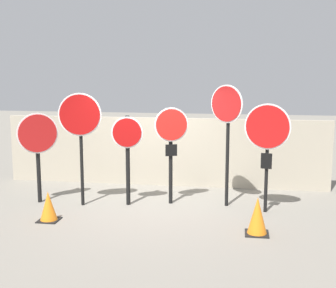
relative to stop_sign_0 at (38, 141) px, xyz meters
The scene contains 10 objects.
ground_plane 2.79m from the stop_sign_0, ahead, with size 40.00×40.00×0.00m, color gray.
fence_back 3.15m from the stop_sign_0, 38.68° to the left, with size 8.03×0.12×1.70m.
stop_sign_0 is the anchor object (origin of this frame).
stop_sign_1 1.07m from the stop_sign_0, ahead, with size 0.89×0.20×2.40m.
stop_sign_2 1.95m from the stop_sign_0, ahead, with size 0.66×0.19×1.92m.
stop_sign_3 2.86m from the stop_sign_0, ahead, with size 0.69×0.27×2.09m.
stop_sign_4 4.05m from the stop_sign_0, ahead, with size 0.67×0.46×2.57m.
stop_sign_5 4.82m from the stop_sign_0, ahead, with size 0.90×0.22×2.22m.
traffic_cone_0 4.89m from the stop_sign_0, 15.15° to the right, with size 0.42×0.42×0.67m.
traffic_cone_1 1.70m from the stop_sign_0, 59.07° to the right, with size 0.39×0.39×0.57m.
Camera 1 is at (1.86, -9.49, 2.93)m, focal length 50.00 mm.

